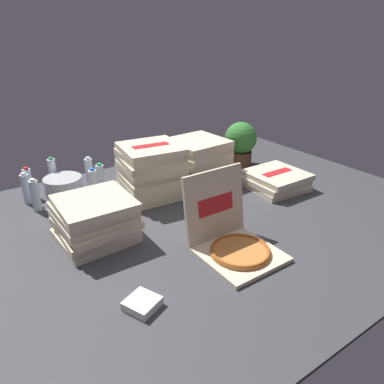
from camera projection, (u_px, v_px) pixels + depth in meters
The scene contains 16 objects.
ground_plane at pixel (205, 216), 2.44m from camera, with size 3.20×2.40×0.02m, color #38383D.
open_pizza_box at pixel (232, 238), 2.01m from camera, with size 0.41×0.48×0.43m.
pizza_stack_right_far at pixel (198, 161), 2.90m from camera, with size 0.47×0.47×0.35m.
pizza_stack_left_near at pixel (275, 180), 2.81m from camera, with size 0.44×0.44×0.13m.
pizza_stack_right_mid at pixel (151, 171), 2.63m from camera, with size 0.47×0.47×0.39m.
pizza_stack_left_far at pixel (95, 219), 2.11m from camera, with size 0.44×0.45×0.26m.
ice_bucket at pixel (63, 185), 2.72m from camera, with size 0.28×0.28×0.13m, color #B7BABF.
water_bottle_0 at pixel (101, 179), 2.72m from camera, with size 0.06×0.06×0.23m.
water_bottle_1 at pixel (29, 183), 2.65m from camera, with size 0.06×0.06×0.23m.
water_bottle_2 at pixel (89, 172), 2.85m from camera, with size 0.06×0.06×0.23m.
water_bottle_3 at pixel (35, 195), 2.45m from camera, with size 0.06×0.06×0.23m.
water_bottle_4 at pixel (94, 184), 2.63m from camera, with size 0.06×0.06×0.23m.
water_bottle_5 at pixel (26, 189), 2.55m from camera, with size 0.06×0.06×0.23m.
water_bottle_6 at pixel (53, 172), 2.84m from camera, with size 0.06×0.06×0.23m.
potted_plant at pixel (240, 142), 3.23m from camera, with size 0.28×0.28×0.39m.
napkin_pile at pixel (142, 304), 1.63m from camera, with size 0.14×0.14×0.04m, color white.
Camera 1 is at (-1.30, -1.71, 1.16)m, focal length 33.80 mm.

